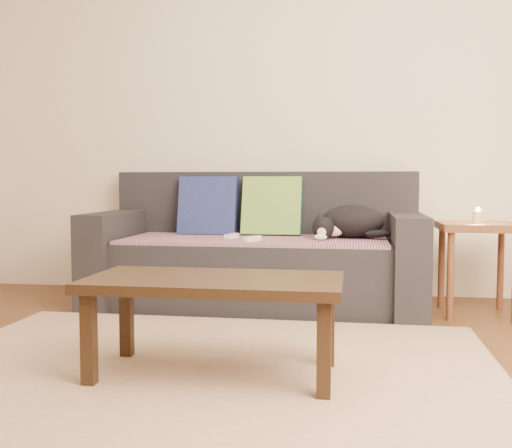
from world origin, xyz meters
name	(u,v)px	position (x,y,z in m)	size (l,w,h in m)	color
ground	(196,380)	(0.00, 0.00, 0.00)	(4.50, 4.50, 0.00)	brown
back_wall	(267,112)	(0.00, 2.00, 1.30)	(4.50, 0.04, 2.60)	beige
sofa	(258,257)	(0.00, 1.57, 0.31)	(2.10, 0.94, 0.87)	#232328
throw_blanket	(255,240)	(0.00, 1.48, 0.43)	(1.66, 0.74, 0.02)	#3E2647
cushion_navy	(208,206)	(-0.37, 1.74, 0.63)	(0.40, 0.10, 0.40)	#101C47
cushion_green	(272,207)	(0.07, 1.74, 0.63)	(0.40, 0.10, 0.40)	#0C5042
cat	(350,222)	(0.60, 1.58, 0.54)	(0.49, 0.36, 0.21)	black
wii_remote_a	(232,236)	(-0.14, 1.42, 0.46)	(0.15, 0.04, 0.03)	white
wii_remote_b	(252,239)	(0.01, 1.28, 0.46)	(0.15, 0.04, 0.03)	white
side_table	(477,239)	(1.35, 1.43, 0.46)	(0.45, 0.45, 0.56)	brown
candle	(478,216)	(1.35, 1.43, 0.59)	(0.06, 0.06, 0.09)	beige
rug	(205,368)	(0.00, 0.15, 0.01)	(2.50, 1.80, 0.01)	tan
coffee_table	(214,290)	(0.06, 0.05, 0.36)	(1.03, 0.52, 0.41)	#322413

